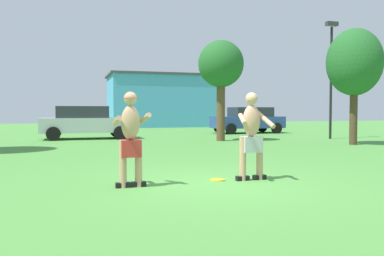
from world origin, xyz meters
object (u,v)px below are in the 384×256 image
at_px(tree_left_field, 221,66).
at_px(tree_right_field, 354,63).
at_px(player_in_gray, 252,134).
at_px(frisbee, 218,180).
at_px(car_blue_far_end, 248,120).
at_px(player_with_cap, 130,135).
at_px(lamp_post, 331,67).
at_px(car_silver_near_post, 86,122).

relative_size(tree_left_field, tree_right_field, 0.98).
distance_m(player_in_gray, frisbee, 1.11).
bearing_deg(car_blue_far_end, frisbee, -116.67).
bearing_deg(tree_right_field, car_blue_far_end, 92.96).
height_order(player_with_cap, player_in_gray, player_in_gray).
bearing_deg(lamp_post, car_silver_near_post, 163.45).
distance_m(player_with_cap, car_silver_near_post, 12.99).
bearing_deg(tree_left_field, lamp_post, -3.15).
bearing_deg(car_silver_near_post, tree_left_field, -27.87).
xyz_separation_m(frisbee, lamp_post, (9.32, 9.41, 3.45)).
height_order(frisbee, tree_left_field, tree_left_field).
distance_m(car_blue_far_end, tree_left_field, 7.19).
bearing_deg(tree_right_field, frisbee, -142.44).
distance_m(player_with_cap, car_blue_far_end, 18.01).
distance_m(lamp_post, tree_right_field, 3.41).
bearing_deg(tree_right_field, lamp_post, 68.98).
distance_m(player_in_gray, lamp_post, 13.16).
distance_m(car_silver_near_post, car_blue_far_end, 10.00).
bearing_deg(lamp_post, player_in_gray, -132.24).
relative_size(frisbee, tree_right_field, 0.06).
height_order(player_with_cap, car_silver_near_post, player_with_cap).
distance_m(player_in_gray, car_silver_near_post, 13.22).
height_order(player_with_cap, frisbee, player_with_cap).
bearing_deg(player_with_cap, tree_right_field, 33.22).
relative_size(car_blue_far_end, tree_left_field, 0.96).
relative_size(car_silver_near_post, car_blue_far_end, 0.99).
bearing_deg(car_silver_near_post, player_with_cap, -88.41).
bearing_deg(player_in_gray, car_blue_far_end, 65.51).
xyz_separation_m(player_with_cap, car_blue_far_end, (9.34, 15.40, -0.10)).
xyz_separation_m(frisbee, car_silver_near_post, (-2.07, 12.79, 0.81)).
bearing_deg(tree_left_field, frisbee, -111.13).
distance_m(car_silver_near_post, lamp_post, 12.17).
xyz_separation_m(car_silver_near_post, lamp_post, (11.39, -3.38, 2.64)).
distance_m(tree_left_field, tree_right_field, 5.57).
height_order(player_in_gray, car_silver_near_post, player_in_gray).
relative_size(frisbee, tree_left_field, 0.06).
height_order(frisbee, lamp_post, lamp_post).
xyz_separation_m(lamp_post, tree_left_field, (-5.57, 0.31, -0.08)).
height_order(frisbee, car_blue_far_end, car_blue_far_end).
xyz_separation_m(car_blue_far_end, tree_left_field, (-3.88, -5.49, 2.56)).
distance_m(player_in_gray, tree_right_field, 10.09).
bearing_deg(tree_left_field, car_blue_far_end, 54.74).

